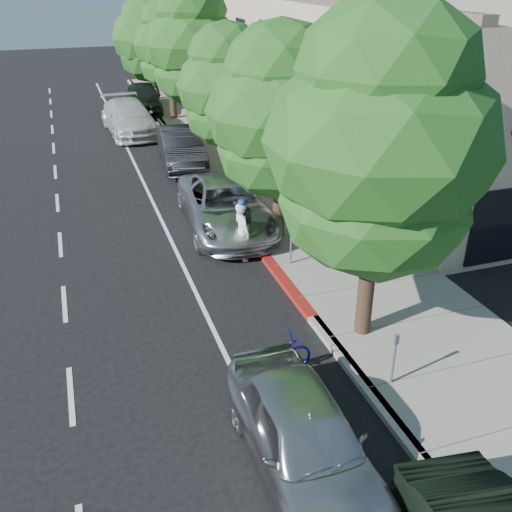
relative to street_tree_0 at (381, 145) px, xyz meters
name	(u,v)px	position (x,y,z in m)	size (l,w,h in m)	color
ground	(298,302)	(-0.90, 2.00, -4.93)	(120.00, 120.00, 0.00)	black
sidewalk	(276,194)	(1.40, 10.00, -4.85)	(4.60, 56.00, 0.15)	gray
curb	(222,200)	(-0.90, 10.00, -4.85)	(0.30, 56.00, 0.15)	#9E998E
curb_red_segment	(286,283)	(-0.90, 3.00, -4.85)	(0.32, 4.00, 0.15)	maroon
storefront_building	(336,62)	(8.70, 20.00, -1.43)	(10.00, 36.00, 7.00)	beige
street_tree_0	(381,145)	(0.00, 0.00, 0.00)	(5.15, 5.15, 8.06)	black
street_tree_1	(281,114)	(0.00, 6.00, -0.63)	(4.73, 4.73, 7.10)	black
street_tree_2	(227,87)	(0.00, 12.00, -0.89)	(4.09, 4.09, 6.58)	black
street_tree_3	(192,46)	(0.00, 18.00, 0.01)	(4.63, 4.63, 7.92)	black
street_tree_4	(169,45)	(0.00, 24.00, -0.61)	(4.21, 4.21, 6.98)	black
street_tree_5	(153,39)	(0.00, 30.00, -0.88)	(5.43, 5.43, 6.98)	black
cyclist	(242,232)	(-1.60, 5.00, -3.97)	(0.70, 0.46, 1.92)	white
bicycle	(272,357)	(-2.70, -0.75, -4.42)	(0.68, 1.94, 1.02)	navy
silver_suv	(226,206)	(-1.40, 7.50, -4.08)	(2.81, 6.08, 1.69)	silver
dark_sedan	(181,148)	(-1.40, 15.07, -4.07)	(1.82, 5.22, 1.72)	black
white_pickup	(129,118)	(-2.94, 21.73, -4.05)	(2.45, 6.04, 1.75)	silver
dark_suv_far	(143,98)	(-1.40, 26.69, -4.02)	(2.14, 5.31, 1.81)	black
near_car_a	(304,436)	(-3.10, -3.50, -4.12)	(1.91, 4.74, 1.62)	#AEAEB3
pedestrian	(331,184)	(2.95, 8.12, -3.99)	(0.77, 0.60, 1.58)	black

